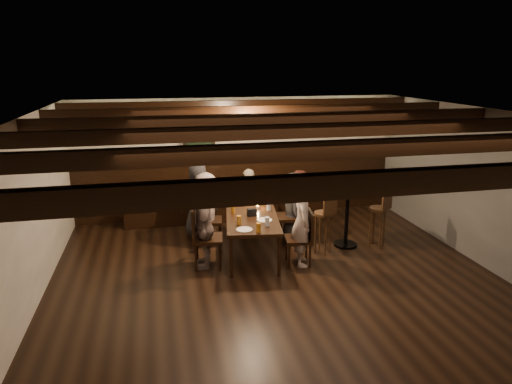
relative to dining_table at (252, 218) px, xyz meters
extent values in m
plane|color=black|center=(0.18, -1.39, -0.62)|extent=(7.00, 7.00, 0.00)
plane|color=black|center=(0.18, -1.39, 1.78)|extent=(7.00, 7.00, 0.00)
plane|color=beige|center=(0.18, 2.11, 0.58)|extent=(6.50, 0.00, 6.50)
plane|color=#4A4A48|center=(3.43, -1.39, 0.58)|extent=(0.00, 7.00, 7.00)
plane|color=beige|center=(-3.07, -1.39, 0.58)|extent=(0.00, 7.00, 7.00)
cube|color=black|center=(0.18, 2.07, -0.07)|extent=(6.50, 0.08, 1.10)
cube|color=black|center=(-0.62, 1.81, -0.40)|extent=(3.00, 0.45, 0.45)
cube|color=black|center=(-0.62, 2.01, 1.13)|extent=(0.62, 0.12, 0.72)
cube|color=black|center=(-0.62, 1.94, 1.13)|extent=(0.50, 0.02, 0.58)
cube|color=black|center=(0.18, -4.29, 1.69)|extent=(6.50, 0.10, 0.16)
cube|color=black|center=(0.18, -3.13, 1.69)|extent=(6.50, 0.10, 0.16)
cube|color=black|center=(0.18, -1.97, 1.69)|extent=(6.50, 0.10, 0.16)
cube|color=black|center=(0.18, -0.81, 1.69)|extent=(6.50, 0.10, 0.16)
cube|color=black|center=(0.18, 0.35, 1.69)|extent=(6.50, 0.10, 0.16)
cube|color=black|center=(0.18, 1.51, 1.69)|extent=(6.50, 0.10, 0.16)
sphere|color=#FFE099|center=(-2.57, 1.49, 1.57)|extent=(0.07, 0.07, 0.07)
sphere|color=#FFE099|center=(-1.20, 1.49, 1.57)|extent=(0.07, 0.07, 0.07)
sphere|color=#FFE099|center=(0.18, 1.49, 1.57)|extent=(0.07, 0.07, 0.07)
sphere|color=#FFE099|center=(1.55, 1.49, 1.57)|extent=(0.07, 0.07, 0.07)
sphere|color=#FFE099|center=(2.93, 1.49, 1.57)|extent=(0.07, 0.07, 0.07)
cube|color=black|center=(0.00, 0.00, 0.03)|extent=(1.07, 1.91, 0.05)
cylinder|color=black|center=(-0.47, -0.79, -0.31)|extent=(0.05, 0.05, 0.62)
cylinder|color=black|center=(-0.22, 0.89, -0.31)|extent=(0.05, 0.05, 0.62)
cylinder|color=black|center=(0.22, -0.89, -0.31)|extent=(0.05, 0.05, 0.62)
cylinder|color=black|center=(0.47, 0.79, -0.31)|extent=(0.05, 0.05, 0.62)
cube|color=black|center=(-0.63, 0.55, -0.19)|extent=(0.48, 0.48, 0.05)
cube|color=black|center=(-0.81, 0.58, 0.07)|extent=(0.10, 0.42, 0.46)
cube|color=black|center=(-0.76, -0.34, -0.16)|extent=(0.50, 0.50, 0.05)
cube|color=black|center=(-0.96, -0.31, 0.11)|extent=(0.11, 0.44, 0.48)
cube|color=black|center=(0.76, 0.34, -0.16)|extent=(0.51, 0.51, 0.05)
cube|color=black|center=(0.96, 0.31, 0.12)|extent=(0.11, 0.45, 0.49)
cube|color=black|center=(0.63, -0.55, -0.21)|extent=(0.45, 0.45, 0.05)
cube|color=black|center=(0.80, -0.58, 0.03)|extent=(0.10, 0.40, 0.43)
imported|color=#272629|center=(-0.76, 1.02, 0.07)|extent=(0.73, 0.53, 1.37)
imported|color=gray|center=(0.16, 1.04, -0.02)|extent=(0.48, 0.35, 1.20)
imported|color=brown|center=(1.02, 0.76, -0.02)|extent=(0.64, 0.54, 1.20)
imported|color=gray|center=(-0.67, 0.56, 0.02)|extent=(0.59, 0.89, 1.28)
imported|color=gray|center=(-0.81, -0.33, 0.03)|extent=(0.43, 0.80, 1.30)
imported|color=#242426|center=(0.81, 0.33, 0.01)|extent=(0.49, 0.67, 1.26)
imported|color=#B2A097|center=(0.67, -0.56, 0.09)|extent=(0.41, 0.56, 1.42)
cylinder|color=#BF7219|center=(-0.17, 0.73, 0.13)|extent=(0.07, 0.07, 0.14)
cylinder|color=#BF7219|center=(0.34, 0.61, 0.13)|extent=(0.07, 0.07, 0.14)
cylinder|color=#BF7219|center=(-0.28, 0.14, 0.13)|extent=(0.07, 0.07, 0.14)
cylinder|color=silver|center=(0.33, 0.15, 0.13)|extent=(0.07, 0.07, 0.14)
cylinder|color=#BF7219|center=(-0.28, -0.41, 0.13)|extent=(0.07, 0.07, 0.14)
cylinder|color=silver|center=(0.12, -0.57, 0.13)|extent=(0.07, 0.07, 0.14)
cylinder|color=#BF7219|center=(-0.07, -0.80, 0.13)|extent=(0.07, 0.07, 0.14)
cylinder|color=white|center=(-0.25, -0.67, 0.06)|extent=(0.24, 0.24, 0.01)
cylinder|color=white|center=(0.13, -0.32, 0.06)|extent=(0.24, 0.24, 0.01)
cube|color=black|center=(-0.01, -0.05, 0.12)|extent=(0.15, 0.10, 0.12)
cylinder|color=beige|center=(0.16, 0.28, 0.08)|extent=(0.05, 0.05, 0.05)
cylinder|color=black|center=(1.66, -0.01, -0.60)|extent=(0.40, 0.40, 0.04)
cylinder|color=black|center=(1.66, -0.01, -0.14)|extent=(0.06, 0.06, 0.92)
cylinder|color=black|center=(1.66, -0.01, 0.33)|extent=(0.55, 0.55, 0.05)
cylinder|color=#321F10|center=(1.16, -0.21, 0.06)|extent=(0.31, 0.31, 0.05)
cube|color=#321F10|center=(1.21, -0.35, 0.22)|extent=(0.27, 0.12, 0.29)
cylinder|color=#321F10|center=(2.16, -0.16, 0.06)|extent=(0.31, 0.31, 0.05)
cube|color=#321F10|center=(2.23, -0.29, 0.22)|extent=(0.25, 0.16, 0.29)
camera|label=1|loc=(-1.45, -6.85, 2.42)|focal=32.00mm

